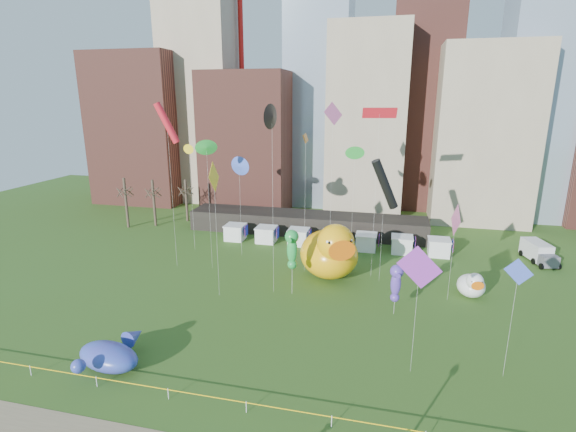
% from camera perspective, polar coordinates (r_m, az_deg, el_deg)
% --- Properties ---
extents(ground, '(160.00, 160.00, 0.00)m').
position_cam_1_polar(ground, '(33.47, -5.49, -24.35)').
color(ground, '#3A591B').
rests_on(ground, ground).
extents(skyline, '(101.00, 23.00, 68.00)m').
position_cam_1_polar(skyline, '(85.54, 9.39, 15.24)').
color(skyline, brown).
rests_on(skyline, ground).
extents(pavilion, '(38.00, 6.00, 3.20)m').
position_cam_1_polar(pavilion, '(70.29, 2.41, -0.96)').
color(pavilion, black).
rests_on(pavilion, ground).
extents(vendor_tents, '(33.24, 2.80, 2.40)m').
position_cam_1_polar(vendor_tents, '(64.01, 5.79, -3.15)').
color(vendor_tents, white).
rests_on(vendor_tents, ground).
extents(bare_trees, '(8.44, 6.44, 8.50)m').
position_cam_1_polar(bare_trees, '(77.55, -17.13, 1.76)').
color(bare_trees, '#382B21').
rests_on(bare_trees, ground).
extents(caution_tape, '(50.00, 0.06, 0.90)m').
position_cam_1_polar(caution_tape, '(33.04, -5.53, -23.44)').
color(caution_tape, white).
rests_on(caution_tape, ground).
extents(big_duck, '(9.75, 10.58, 7.37)m').
position_cam_1_polar(big_duck, '(52.58, 5.59, -4.69)').
color(big_duck, '#FFAF0D').
rests_on(big_duck, ground).
extents(small_duck, '(3.35, 4.24, 3.14)m').
position_cam_1_polar(small_duck, '(52.24, 23.05, -8.34)').
color(small_duck, white).
rests_on(small_duck, ground).
extents(seahorse_green, '(1.55, 1.94, 7.55)m').
position_cam_1_polar(seahorse_green, '(47.28, 0.53, -3.99)').
color(seahorse_green, silver).
rests_on(seahorse_green, ground).
extents(seahorse_purple, '(1.50, 1.80, 5.38)m').
position_cam_1_polar(seahorse_purple, '(44.92, 14.04, -8.22)').
color(seahorse_purple, silver).
rests_on(seahorse_purple, ground).
extents(whale_inflatable, '(6.05, 7.21, 2.47)m').
position_cam_1_polar(whale_inflatable, '(39.68, -22.35, -16.55)').
color(whale_inflatable, '#433CA6').
rests_on(whale_inflatable, ground).
extents(box_truck, '(3.58, 6.37, 2.56)m').
position_cam_1_polar(box_truck, '(67.26, 30.08, -4.11)').
color(box_truck, silver).
rests_on(box_truck, ground).
extents(kite_0, '(3.85, 1.30, 20.25)m').
position_cam_1_polar(kite_0, '(50.52, 11.98, 13.04)').
color(kite_0, silver).
rests_on(kite_0, ground).
extents(kite_1, '(2.13, 2.10, 20.83)m').
position_cam_1_polar(kite_1, '(56.81, 5.95, 12.91)').
color(kite_1, silver).
rests_on(kite_1, ground).
extents(kite_2, '(0.54, 2.59, 20.73)m').
position_cam_1_polar(kite_2, '(45.23, -2.13, 12.92)').
color(kite_2, silver).
rests_on(kite_2, ground).
extents(kite_3, '(1.60, 1.27, 16.42)m').
position_cam_1_polar(kite_3, '(53.60, -10.70, 8.81)').
color(kite_3, silver).
rests_on(kite_3, ground).
extents(kite_4, '(0.30, 3.29, 15.00)m').
position_cam_1_polar(kite_4, '(45.75, -9.72, 4.91)').
color(kite_4, silver).
rests_on(kite_4, ground).
extents(kite_5, '(2.11, 0.11, 9.92)m').
position_cam_1_polar(kite_5, '(36.58, 28.06, -6.73)').
color(kite_5, silver).
rests_on(kite_5, ground).
extents(kite_6, '(0.70, 3.01, 17.19)m').
position_cam_1_polar(kite_6, '(51.49, 2.34, 10.10)').
color(kite_6, silver).
rests_on(kite_6, ground).
extents(kite_7, '(3.42, 0.33, 10.70)m').
position_cam_1_polar(kite_7, '(34.27, 16.91, -6.58)').
color(kite_7, silver).
rests_on(kite_7, ground).
extents(kite_8, '(3.03, 1.34, 20.84)m').
position_cam_1_polar(kite_8, '(55.06, -15.67, 11.68)').
color(kite_8, silver).
rests_on(kite_8, ground).
extents(kite_9, '(0.44, 3.52, 10.76)m').
position_cam_1_polar(kite_9, '(48.30, 21.21, -0.58)').
color(kite_9, silver).
rests_on(kite_9, ground).
extents(kite_10, '(3.56, 2.36, 14.79)m').
position_cam_1_polar(kite_10, '(50.25, 12.63, 4.09)').
color(kite_10, silver).
rests_on(kite_10, ground).
extents(kite_11, '(1.62, 0.57, 15.46)m').
position_cam_1_polar(kite_11, '(55.24, 8.78, 8.17)').
color(kite_11, silver).
rests_on(kite_11, ground).
extents(kite_12, '(1.28, 0.64, 15.19)m').
position_cam_1_polar(kite_12, '(61.17, -12.92, 8.50)').
color(kite_12, silver).
rests_on(kite_12, ground).
extents(kite_13, '(2.29, 1.58, 13.76)m').
position_cam_1_polar(kite_13, '(58.39, -6.46, 6.56)').
color(kite_13, silver).
rests_on(kite_13, ground).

